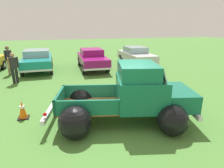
{
  "coord_description": "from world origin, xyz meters",
  "views": [
    {
      "loc": [
        -1.94,
        -5.47,
        3.04
      ],
      "look_at": [
        0.0,
        0.89,
        1.0
      ],
      "focal_mm": 30.59,
      "sensor_mm": 36.0,
      "label": 1
    }
  ],
  "objects_px": {
    "show_car_1": "(37,59)",
    "show_car_3": "(136,55)",
    "vintage_pickup_truck": "(132,99)",
    "lane_cone_0": "(22,110)",
    "show_car_2": "(92,58)",
    "spectator_0": "(9,58)",
    "spectator_1": "(14,66)"
  },
  "relations": [
    {
      "from": "show_car_3",
      "to": "spectator_1",
      "type": "bearing_deg",
      "value": -70.56
    },
    {
      "from": "show_car_1",
      "to": "spectator_1",
      "type": "bearing_deg",
      "value": -18.47
    },
    {
      "from": "vintage_pickup_truck",
      "to": "show_car_2",
      "type": "distance_m",
      "value": 8.24
    },
    {
      "from": "show_car_2",
      "to": "spectator_1",
      "type": "height_order",
      "value": "spectator_1"
    },
    {
      "from": "spectator_0",
      "to": "lane_cone_0",
      "type": "distance_m",
      "value": 7.1
    },
    {
      "from": "vintage_pickup_truck",
      "to": "show_car_3",
      "type": "height_order",
      "value": "vintage_pickup_truck"
    },
    {
      "from": "lane_cone_0",
      "to": "spectator_0",
      "type": "bearing_deg",
      "value": 103.03
    },
    {
      "from": "show_car_1",
      "to": "show_car_3",
      "type": "height_order",
      "value": "same"
    },
    {
      "from": "vintage_pickup_truck",
      "to": "show_car_3",
      "type": "xyz_separation_m",
      "value": [
        3.95,
        8.64,
        0.02
      ]
    },
    {
      "from": "show_car_1",
      "to": "show_car_3",
      "type": "xyz_separation_m",
      "value": [
        7.39,
        -0.2,
        -0.0
      ]
    },
    {
      "from": "spectator_1",
      "to": "show_car_3",
      "type": "bearing_deg",
      "value": 91.29
    },
    {
      "from": "show_car_2",
      "to": "show_car_1",
      "type": "bearing_deg",
      "value": -97.04
    },
    {
      "from": "show_car_2",
      "to": "spectator_0",
      "type": "relative_size",
      "value": 2.54
    },
    {
      "from": "show_car_3",
      "to": "show_car_1",
      "type": "bearing_deg",
      "value": -90.65
    },
    {
      "from": "show_car_3",
      "to": "lane_cone_0",
      "type": "distance_m",
      "value": 10.56
    },
    {
      "from": "vintage_pickup_truck",
      "to": "show_car_1",
      "type": "bearing_deg",
      "value": 125.15
    },
    {
      "from": "vintage_pickup_truck",
      "to": "show_car_1",
      "type": "relative_size",
      "value": 1.11
    },
    {
      "from": "vintage_pickup_truck",
      "to": "lane_cone_0",
      "type": "xyz_separation_m",
      "value": [
        -3.49,
        1.17,
        -0.45
      ]
    },
    {
      "from": "show_car_3",
      "to": "spectator_1",
      "type": "distance_m",
      "value": 8.85
    },
    {
      "from": "spectator_0",
      "to": "lane_cone_0",
      "type": "xyz_separation_m",
      "value": [
        1.59,
        -6.88,
        -0.74
      ]
    },
    {
      "from": "show_car_2",
      "to": "lane_cone_0",
      "type": "relative_size",
      "value": 7.35
    },
    {
      "from": "show_car_3",
      "to": "spectator_0",
      "type": "bearing_deg",
      "value": -85.31
    },
    {
      "from": "show_car_2",
      "to": "lane_cone_0",
      "type": "xyz_separation_m",
      "value": [
        -3.81,
        -7.06,
        -0.47
      ]
    },
    {
      "from": "show_car_1",
      "to": "spectator_0",
      "type": "relative_size",
      "value": 2.45
    },
    {
      "from": "show_car_1",
      "to": "show_car_2",
      "type": "relative_size",
      "value": 0.96
    },
    {
      "from": "vintage_pickup_truck",
      "to": "show_car_2",
      "type": "xyz_separation_m",
      "value": [
        0.32,
        8.23,
        0.02
      ]
    },
    {
      "from": "show_car_1",
      "to": "spectator_0",
      "type": "xyz_separation_m",
      "value": [
        -1.65,
        -0.8,
        0.27
      ]
    },
    {
      "from": "lane_cone_0",
      "to": "spectator_1",
      "type": "bearing_deg",
      "value": 101.46
    },
    {
      "from": "vintage_pickup_truck",
      "to": "lane_cone_0",
      "type": "height_order",
      "value": "vintage_pickup_truck"
    },
    {
      "from": "show_car_2",
      "to": "lane_cone_0",
      "type": "height_order",
      "value": "show_car_2"
    },
    {
      "from": "vintage_pickup_truck",
      "to": "show_car_2",
      "type": "bearing_deg",
      "value": 101.69
    },
    {
      "from": "spectator_0",
      "to": "lane_cone_0",
      "type": "relative_size",
      "value": 2.9
    }
  ]
}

